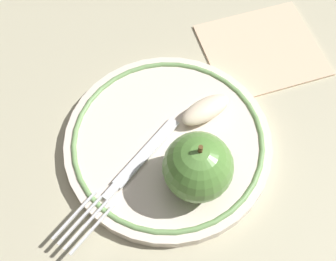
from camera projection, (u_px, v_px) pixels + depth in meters
name	position (u px, v px, depth m)	size (l,w,h in m)	color
ground_plane	(167.00, 130.00, 0.54)	(2.00, 2.00, 0.00)	#B4AE8F
plate	(168.00, 143.00, 0.52)	(0.23, 0.23, 0.02)	silver
apple_red_whole	(198.00, 167.00, 0.46)	(0.07, 0.07, 0.08)	#54873A
apple_slice_front	(206.00, 110.00, 0.52)	(0.06, 0.03, 0.02)	#F7DFBF
fork	(125.00, 176.00, 0.49)	(0.06, 0.18, 0.00)	silver
napkin_folded	(262.00, 49.00, 0.59)	(0.13, 0.14, 0.01)	beige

